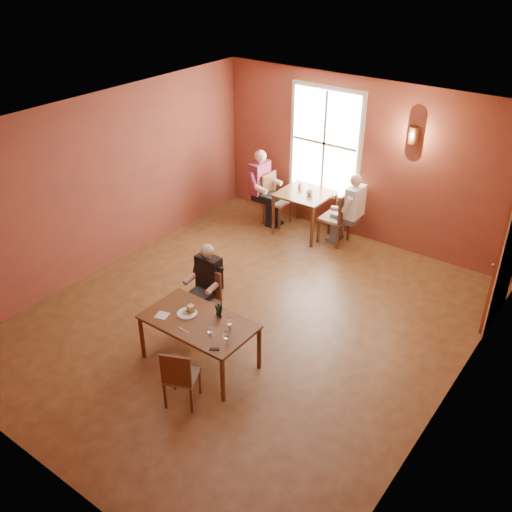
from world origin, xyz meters
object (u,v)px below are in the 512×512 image
Objects in this scene: diner_main at (201,293)px; second_table at (305,212)px; chair_diner_white at (334,217)px; chair_empty at (182,375)px; diner_white at (336,209)px; diner_maroon at (276,190)px; chair_diner_main at (203,301)px; chair_diner_maroon at (277,200)px; main_table at (200,342)px.

second_table is at bearing -82.90° from diner_main.
chair_empty is at bearing -172.94° from chair_diner_white.
diner_maroon is at bearing 90.00° from diner_white.
diner_white is (0.68, 0.00, 0.26)m from second_table.
diner_maroon is (-1.93, 4.82, 0.30)m from chair_empty.
chair_diner_main is 3.67m from diner_maroon.
diner_main reaches higher than chair_diner_main.
diner_white reaches higher than chair_diner_white.
diner_white is at bearing -93.98° from chair_diner_main.
chair_diner_maroon is (-0.65, 0.00, 0.09)m from second_table.
chair_diner_main is at bearing -90.00° from diner_main.
chair_diner_maroon is (-1.59, 4.14, 0.16)m from main_table.
diner_main is 3.55m from second_table.
chair_empty is 4.98m from second_table.
chair_empty is (0.81, -1.30, -0.19)m from diner_main.
diner_white reaches higher than chair_diner_maroon.
main_table is at bearing -176.02° from chair_diner_white.
chair_diner_white reaches higher than chair_empty.
diner_white is at bearing 90.00° from chair_diner_maroon.
main_table is at bearing 21.36° from diner_maroon.
main_table is 1.11× the size of diner_white.
main_table is 1.58× the size of second_table.
chair_empty reaches higher than main_table.
diner_main reaches higher than chair_diner_white.
chair_diner_main is 0.16m from diner_main.
chair_diner_main is at bearing 17.33° from chair_diner_maroon.
chair_empty reaches higher than second_table.
main_table is at bearing 21.00° from chair_diner_maroon.
diner_main is at bearing 176.55° from chair_diner_white.
second_table reaches higher than main_table.
second_table is at bearing 90.00° from diner_maroon.
second_table is at bearing 90.00° from chair_diner_white.
diner_maroon reaches higher than chair_empty.
diner_main is (0.00, -0.03, 0.16)m from chair_diner_main.
chair_diner_maroon is (-1.09, 3.49, 0.06)m from chair_diner_main.
diner_main is at bearing 90.00° from chair_diner_main.
chair_diner_white is 0.16m from diner_white.
diner_white is (-0.57, 4.82, 0.25)m from chair_empty.
diner_maroon is (-0.03, 0.00, 0.21)m from chair_diner_maroon.
chair_diner_white is at bearing -93.45° from diner_main.
diner_maroon is (-1.36, 0.00, 0.04)m from diner_white.
diner_maroon reaches higher than chair_diner_maroon.
chair_diner_main reaches higher than chair_empty.
diner_main is 3.68m from chair_diner_maroon.
chair_diner_white is 1.35m from diner_maroon.
chair_diner_white is at bearing 90.00° from diner_white.
chair_empty is at bearing -75.49° from second_table.
diner_maroon is at bearing -90.00° from chair_diner_maroon.
chair_diner_maroon is at bearing -72.81° from diner_main.
main_table is 4.43m from chair_diner_maroon.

